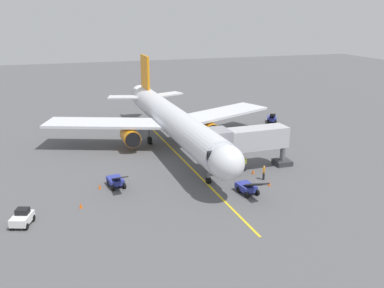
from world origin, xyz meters
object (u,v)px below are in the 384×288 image
(jet_bridge, at_px, (243,140))
(belt_loader_starboard_side, at_px, (116,181))
(tug_rear_apron, at_px, (22,218))
(airplane, at_px, (172,120))
(belt_loader_portside, at_px, (248,187))
(safety_cone_nose_left, at_px, (253,172))
(belt_loader_near_nose, at_px, (272,119))
(safety_cone_wing_starboard, at_px, (81,205))
(safety_cone_nose_right, at_px, (100,186))
(safety_cone_wing_port, at_px, (269,183))
(ground_crew_wing_walker, at_px, (245,164))
(ground_crew_marshaller, at_px, (264,172))

(jet_bridge, distance_m, belt_loader_starboard_side, 15.59)
(jet_bridge, distance_m, tug_rear_apron, 25.63)
(airplane, relative_size, belt_loader_portside, 8.57)
(airplane, relative_size, safety_cone_nose_left, 73.26)
(airplane, height_order, belt_loader_near_nose, airplane)
(belt_loader_portside, distance_m, safety_cone_wing_starboard, 17.16)
(belt_loader_near_nose, distance_m, safety_cone_nose_right, 37.32)
(tug_rear_apron, distance_m, safety_cone_wing_port, 25.50)
(ground_crew_wing_walker, bearing_deg, tug_rear_apron, 14.28)
(belt_loader_starboard_side, distance_m, tug_rear_apron, 11.13)
(ground_crew_wing_walker, bearing_deg, airplane, -62.36)
(belt_loader_portside, relative_size, belt_loader_starboard_side, 1.00)
(belt_loader_starboard_side, relative_size, safety_cone_nose_right, 8.56)
(ground_crew_marshaller, height_order, safety_cone_wing_starboard, ground_crew_marshaller)
(airplane, distance_m, belt_loader_portside, 18.27)
(ground_crew_wing_walker, height_order, safety_cone_wing_port, ground_crew_wing_walker)
(belt_loader_portside, height_order, safety_cone_wing_port, belt_loader_portside)
(ground_crew_wing_walker, bearing_deg, belt_loader_near_nose, -125.56)
(airplane, distance_m, ground_crew_marshaller, 16.51)
(belt_loader_starboard_side, relative_size, safety_cone_wing_starboard, 8.56)
(belt_loader_starboard_side, xyz_separation_m, safety_cone_wing_port, (-16.19, 4.85, -0.44))
(jet_bridge, bearing_deg, tug_rear_apron, 15.18)
(ground_crew_marshaller, distance_m, safety_cone_nose_right, 18.46)
(tug_rear_apron, xyz_separation_m, safety_cone_wing_port, (-25.47, -1.30, -0.43))
(belt_loader_starboard_side, xyz_separation_m, tug_rear_apron, (9.28, 6.15, -0.01))
(ground_crew_wing_walker, distance_m, belt_loader_portside, 6.69)
(tug_rear_apron, bearing_deg, airplane, -136.66)
(airplane, bearing_deg, jet_bridge, 117.37)
(airplane, bearing_deg, safety_cone_wing_starboard, 49.29)
(jet_bridge, relative_size, belt_loader_starboard_side, 2.43)
(safety_cone_nose_left, bearing_deg, ground_crew_marshaller, 99.13)
(belt_loader_near_nose, xyz_separation_m, safety_cone_wing_port, (13.53, 24.86, -0.44))
(ground_crew_marshaller, bearing_deg, airplane, -65.04)
(safety_cone_wing_port, bearing_deg, ground_crew_wing_walker, -82.54)
(belt_loader_starboard_side, bearing_deg, ground_crew_marshaller, 169.32)
(belt_loader_portside, bearing_deg, ground_crew_marshaller, -139.03)
(ground_crew_wing_walker, height_order, belt_loader_starboard_side, belt_loader_starboard_side)
(tug_rear_apron, bearing_deg, belt_loader_near_nose, -146.15)
(safety_cone_nose_right, bearing_deg, jet_bridge, -178.41)
(safety_cone_nose_left, height_order, safety_cone_wing_port, same)
(belt_loader_starboard_side, height_order, safety_cone_wing_starboard, belt_loader_starboard_side)
(ground_crew_wing_walker, height_order, belt_loader_near_nose, belt_loader_near_nose)
(airplane, distance_m, belt_loader_starboard_side, 15.38)
(ground_crew_marshaller, xyz_separation_m, belt_loader_portside, (3.38, 2.94, -0.17))
(belt_loader_near_nose, bearing_deg, ground_crew_marshaller, 59.99)
(airplane, xyz_separation_m, safety_cone_wing_port, (-6.65, 16.46, -3.73))
(tug_rear_apron, bearing_deg, safety_cone_nose_right, -140.38)
(airplane, xyz_separation_m, safety_cone_nose_right, (11.34, 11.57, -3.73))
(belt_loader_starboard_side, xyz_separation_m, safety_cone_nose_right, (1.81, -0.04, -0.44))
(safety_cone_nose_left, bearing_deg, airplane, -62.77)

